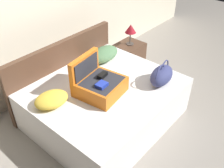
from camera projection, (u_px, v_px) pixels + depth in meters
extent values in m
plane|color=gray|center=(128.00, 132.00, 3.33)|extent=(12.00, 12.00, 0.00)
cube|color=beige|center=(36.00, 6.00, 3.43)|extent=(8.00, 0.10, 2.60)
cube|color=silver|center=(105.00, 103.00, 3.38)|extent=(1.81, 1.53, 0.55)
cube|color=#4C3323|center=(64.00, 70.00, 3.70)|extent=(1.85, 0.08, 0.92)
cube|color=#D16619|center=(102.00, 87.00, 3.05)|extent=(0.57, 0.52, 0.19)
cube|color=#28282D|center=(102.00, 85.00, 3.03)|extent=(0.50, 0.46, 0.13)
cube|color=#1E33A5|center=(102.00, 85.00, 2.90)|extent=(0.14, 0.12, 0.05)
cube|color=black|center=(102.00, 75.00, 3.06)|extent=(0.15, 0.09, 0.05)
cube|color=#D16619|center=(85.00, 72.00, 3.08)|extent=(0.51, 0.13, 0.45)
cube|color=#28282D|center=(87.00, 73.00, 3.07)|extent=(0.43, 0.07, 0.38)
ellipsoid|color=navy|center=(162.00, 76.00, 3.22)|extent=(0.46, 0.30, 0.23)
torus|color=navy|center=(160.00, 74.00, 3.14)|extent=(0.25, 0.05, 0.25)
torus|color=navy|center=(164.00, 69.00, 3.23)|extent=(0.25, 0.05, 0.25)
ellipsoid|color=gold|center=(51.00, 99.00, 2.90)|extent=(0.44, 0.37, 0.14)
ellipsoid|color=#4C724C|center=(104.00, 54.00, 3.70)|extent=(0.52, 0.33, 0.19)
cube|color=#4C3323|center=(129.00, 58.00, 4.39)|extent=(0.44, 0.40, 0.52)
cylinder|color=#3F3833|center=(130.00, 44.00, 4.23)|extent=(0.13, 0.13, 0.01)
cylinder|color=#4C443D|center=(130.00, 38.00, 4.17)|extent=(0.02, 0.02, 0.19)
cone|color=maroon|center=(131.00, 29.00, 4.07)|extent=(0.18, 0.18, 0.14)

